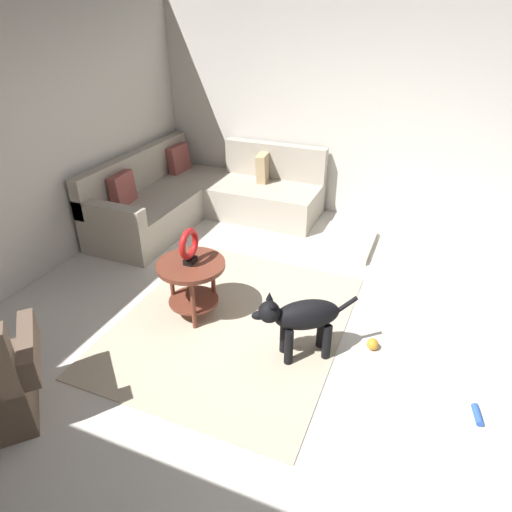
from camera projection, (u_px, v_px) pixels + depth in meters
ground_plane at (302, 358)px, 3.67m from camera, size 6.00×6.00×0.10m
wall_right at (382, 112)px, 5.33m from camera, size 0.12×6.00×2.70m
area_rug at (233, 322)px, 3.99m from camera, size 2.30×1.90×0.01m
sectional_couch at (201, 198)px, 5.76m from camera, size 2.20×2.25×0.88m
side_table at (192, 275)px, 3.90m from camera, size 0.60×0.60×0.54m
torus_sculpture at (189, 246)px, 3.76m from camera, size 0.28×0.08×0.33m
dog_bed_mat at (347, 242)px, 5.23m from camera, size 0.80×0.60×0.09m
dog at (301, 318)px, 3.44m from camera, size 0.52×0.73×0.63m
dog_toy_ball at (373, 344)px, 3.67m from camera, size 0.10×0.10×0.10m
dog_toy_rope at (477, 415)px, 3.07m from camera, size 0.17×0.08×0.05m
dog_toy_bone at (309, 321)px, 3.96m from camera, size 0.19×0.08×0.06m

